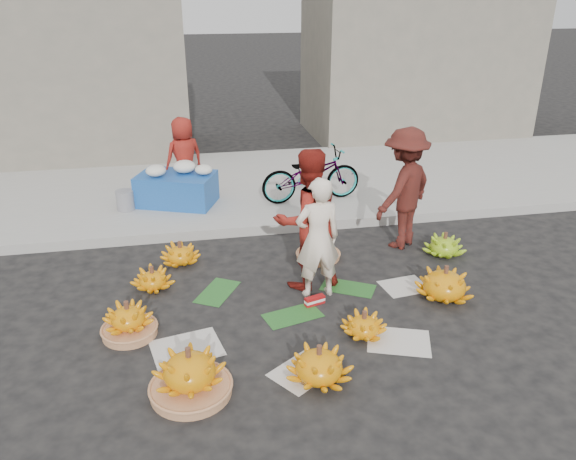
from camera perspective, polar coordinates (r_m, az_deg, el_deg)
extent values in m
plane|color=black|center=(6.63, 1.00, -7.71)|extent=(80.00, 80.00, 0.00)
cube|color=#9A9791|center=(8.52, -2.04, 0.31)|extent=(40.00, 0.25, 0.15)
cube|color=#9A9791|center=(10.47, -3.86, 4.72)|extent=(40.00, 4.00, 0.12)
cube|color=gray|center=(13.12, -24.17, 15.36)|extent=(6.00, 3.00, 4.00)
cube|color=gray|center=(14.43, 13.03, 19.33)|extent=(5.00, 3.00, 5.00)
cylinder|color=#AD7048|center=(6.34, -15.78, -9.86)|extent=(0.58, 0.58, 0.09)
cylinder|color=#4F2D1F|center=(6.18, -16.09, -7.48)|extent=(0.05, 0.05, 0.12)
cylinder|color=#AD7048|center=(5.42, -9.81, -15.64)|extent=(0.75, 0.75, 0.09)
cylinder|color=#4F2D1F|center=(5.18, -10.12, -12.26)|extent=(0.05, 0.05, 0.12)
cylinder|color=#4F2D1F|center=(5.33, 3.19, -12.18)|extent=(0.05, 0.05, 0.12)
cylinder|color=#4F2D1F|center=(6.03, 7.77, -8.68)|extent=(0.05, 0.05, 0.12)
cylinder|color=#4F2D1F|center=(6.86, 15.79, -3.98)|extent=(0.05, 0.05, 0.12)
cylinder|color=#4F2D1F|center=(7.99, 15.71, -0.63)|extent=(0.05, 0.05, 0.12)
cylinder|color=#4F2D1F|center=(7.07, -13.67, -4.06)|extent=(0.05, 0.05, 0.12)
cylinder|color=#4F2D1F|center=(7.61, -10.95, -1.57)|extent=(0.05, 0.05, 0.12)
cylinder|color=#AD7048|center=(7.73, 3.08, -2.59)|extent=(0.59, 0.59, 0.07)
cube|color=#A91214|center=(6.63, 2.73, -7.15)|extent=(0.26, 0.15, 0.10)
imported|color=white|center=(6.53, 3.05, -0.86)|extent=(0.57, 0.40, 1.49)
imported|color=maroon|center=(6.71, 1.96, 1.06)|extent=(0.99, 0.85, 1.75)
imported|color=maroon|center=(7.95, 11.72, 4.14)|extent=(1.27, 1.17, 1.71)
cube|color=#18499D|center=(9.41, -11.24, 4.10)|extent=(1.40, 1.15, 0.50)
ellipsoid|color=silver|center=(9.26, -13.28, 5.84)|extent=(0.32, 0.32, 0.18)
ellipsoid|color=silver|center=(9.34, -10.48, 6.31)|extent=(0.36, 0.36, 0.20)
ellipsoid|color=silver|center=(9.21, -8.56, 6.05)|extent=(0.28, 0.28, 0.16)
cylinder|color=gray|center=(9.37, -16.20, 2.92)|extent=(0.28, 0.28, 0.32)
imported|color=maroon|center=(9.61, -10.51, 7.25)|extent=(0.78, 0.66, 1.36)
imported|color=gray|center=(9.33, 2.37, 5.62)|extent=(0.74, 1.73, 0.89)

